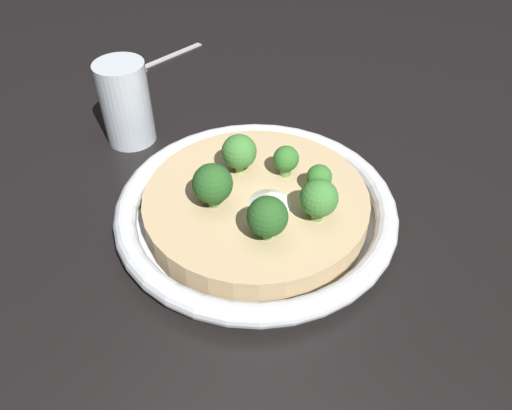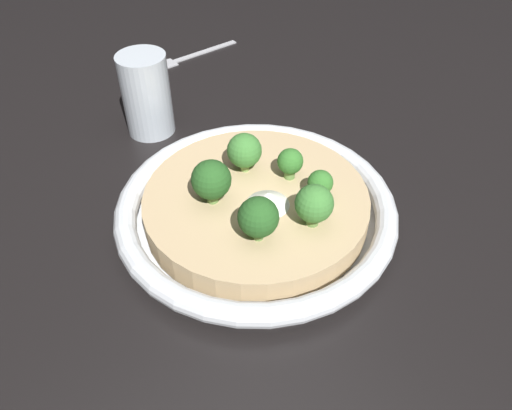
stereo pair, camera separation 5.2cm
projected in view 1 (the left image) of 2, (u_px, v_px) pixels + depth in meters
name	position (u px, v px, depth m)	size (l,w,h in m)	color
ground_plane	(256.00, 221.00, 0.54)	(6.00, 6.00, 0.00)	black
risotto_bowl	(256.00, 208.00, 0.53)	(0.30, 0.30, 0.04)	silver
cheese_sprinkle	(270.00, 197.00, 0.50)	(0.04, 0.04, 0.02)	white
broccoli_back_left	(319.00, 178.00, 0.51)	(0.03, 0.03, 0.03)	#759E4C
broccoli_front_right	(213.00, 184.00, 0.49)	(0.04, 0.04, 0.05)	#668E47
broccoli_back_right	(267.00, 217.00, 0.45)	(0.04, 0.04, 0.05)	#668E47
broccoli_back	(319.00, 199.00, 0.47)	(0.04, 0.04, 0.04)	#668E47
broccoli_front_left	(239.00, 152.00, 0.53)	(0.04, 0.04, 0.04)	#84A856
broccoli_left	(288.00, 161.00, 0.52)	(0.03, 0.03, 0.04)	#668E47
drinking_glass	(126.00, 103.00, 0.62)	(0.06, 0.06, 0.11)	silver
fork_utensil	(150.00, 64.00, 0.80)	(0.17, 0.03, 0.00)	#B7B7BC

